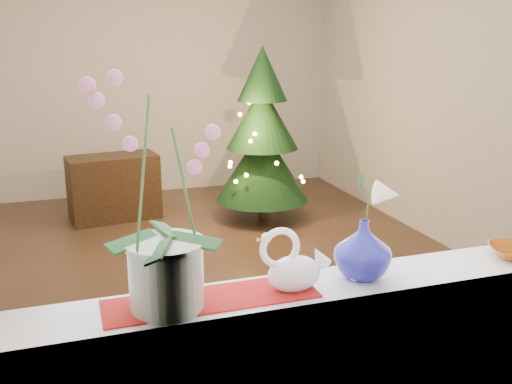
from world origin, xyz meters
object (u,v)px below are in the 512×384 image
(blue_vase, at_px, (363,245))
(xmas_tree, at_px, (262,135))
(orchid_pot, at_px, (163,195))
(paperweight, at_px, (356,272))
(swan, at_px, (294,260))
(side_table, at_px, (114,187))

(blue_vase, relative_size, xmas_tree, 0.14)
(blue_vase, xyz_separation_m, xmas_tree, (0.83, 3.49, -0.20))
(orchid_pot, xyz_separation_m, xmas_tree, (1.53, 3.51, -0.45))
(orchid_pot, bearing_deg, blue_vase, 1.75)
(paperweight, xyz_separation_m, xmas_tree, (0.87, 3.51, -0.12))
(swan, relative_size, paperweight, 3.81)
(orchid_pot, xyz_separation_m, paperweight, (0.66, -0.00, -0.34))
(orchid_pot, distance_m, side_table, 4.07)
(paperweight, bearing_deg, xmas_tree, 76.12)
(orchid_pot, relative_size, paperweight, 11.13)
(swan, relative_size, blue_vase, 1.04)
(blue_vase, xyz_separation_m, paperweight, (-0.04, -0.02, -0.09))
(side_table, bearing_deg, orchid_pot, -99.99)
(swan, height_order, side_table, swan)
(side_table, bearing_deg, swan, -93.79)
(blue_vase, relative_size, side_table, 0.29)
(xmas_tree, bearing_deg, swan, -107.41)
(blue_vase, height_order, xmas_tree, xmas_tree)
(swan, height_order, paperweight, swan)
(swan, bearing_deg, paperweight, 3.61)
(swan, relative_size, side_table, 0.30)
(swan, xyz_separation_m, blue_vase, (0.27, 0.02, 0.01))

